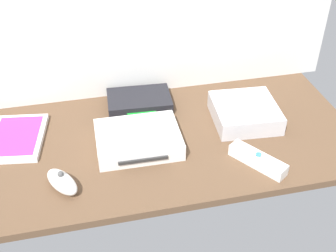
{
  "coord_description": "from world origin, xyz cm",
  "views": [
    {
      "loc": [
        -19.72,
        -87.09,
        70.46
      ],
      "look_at": [
        0.0,
        0.0,
        4.0
      ],
      "focal_mm": 46.4,
      "sensor_mm": 36.0,
      "label": 1
    }
  ],
  "objects_px": {
    "network_router": "(139,101)",
    "mini_computer": "(245,112)",
    "game_case": "(17,138)",
    "remote_wand": "(258,160)",
    "remote_nunchuk": "(62,182)",
    "game_console": "(138,139)"
  },
  "relations": [
    {
      "from": "game_case",
      "to": "remote_wand",
      "type": "bearing_deg",
      "value": -13.23
    },
    {
      "from": "remote_wand",
      "to": "mini_computer",
      "type": "bearing_deg",
      "value": 44.83
    },
    {
      "from": "game_console",
      "to": "remote_nunchuk",
      "type": "relative_size",
      "value": 1.97
    },
    {
      "from": "remote_wand",
      "to": "remote_nunchuk",
      "type": "distance_m",
      "value": 0.46
    },
    {
      "from": "game_case",
      "to": "remote_nunchuk",
      "type": "relative_size",
      "value": 1.93
    },
    {
      "from": "game_console",
      "to": "network_router",
      "type": "relative_size",
      "value": 1.14
    },
    {
      "from": "game_console",
      "to": "remote_wand",
      "type": "relative_size",
      "value": 1.49
    },
    {
      "from": "remote_wand",
      "to": "game_case",
      "type": "bearing_deg",
      "value": 124.11
    },
    {
      "from": "network_router",
      "to": "remote_wand",
      "type": "relative_size",
      "value": 1.31
    },
    {
      "from": "game_console",
      "to": "network_router",
      "type": "height_order",
      "value": "game_console"
    },
    {
      "from": "network_router",
      "to": "remote_nunchuk",
      "type": "distance_m",
      "value": 0.37
    },
    {
      "from": "network_router",
      "to": "mini_computer",
      "type": "bearing_deg",
      "value": -22.42
    },
    {
      "from": "game_case",
      "to": "network_router",
      "type": "height_order",
      "value": "network_router"
    },
    {
      "from": "game_case",
      "to": "remote_wand",
      "type": "relative_size",
      "value": 1.46
    },
    {
      "from": "mini_computer",
      "to": "game_case",
      "type": "bearing_deg",
      "value": 175.6
    },
    {
      "from": "remote_nunchuk",
      "to": "network_router",
      "type": "bearing_deg",
      "value": 19.8
    },
    {
      "from": "game_console",
      "to": "network_router",
      "type": "bearing_deg",
      "value": 80.54
    },
    {
      "from": "mini_computer",
      "to": "remote_nunchuk",
      "type": "xyz_separation_m",
      "value": [
        -0.5,
        -0.16,
        -0.01
      ]
    },
    {
      "from": "mini_computer",
      "to": "network_router",
      "type": "height_order",
      "value": "mini_computer"
    },
    {
      "from": "network_router",
      "to": "remote_nunchuk",
      "type": "height_order",
      "value": "remote_nunchuk"
    },
    {
      "from": "game_console",
      "to": "remote_wand",
      "type": "height_order",
      "value": "game_console"
    },
    {
      "from": "mini_computer",
      "to": "remote_wand",
      "type": "xyz_separation_m",
      "value": [
        -0.04,
        -0.18,
        -0.01
      ]
    }
  ]
}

